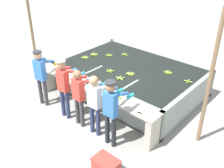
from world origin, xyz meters
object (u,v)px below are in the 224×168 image
at_px(banana_bunch_ledge_0, 74,78).
at_px(crate, 106,165).
at_px(worker_0, 41,73).
at_px(knife_0, 142,114).
at_px(banana_bunch_floating_6, 125,54).
at_px(banana_bunch_floating_5, 168,72).
at_px(banana_bunch_floating_2, 130,74).
at_px(banana_bunch_floating_8, 85,57).
at_px(banana_bunch_floating_0, 120,78).
at_px(banana_bunch_floating_7, 109,55).
at_px(banana_bunch_floating_1, 94,54).
at_px(support_post_left, 32,33).
at_px(banana_bunch_floating_4, 110,71).
at_px(worker_4, 111,107).
at_px(banana_bunch_floating_3, 188,81).
at_px(support_post_right, 210,82).
at_px(knife_1, 91,85).
at_px(worker_2, 80,93).
at_px(banana_bunch_ledge_1, 117,98).
at_px(worker_1, 64,83).
at_px(worker_3, 95,100).

distance_m(banana_bunch_ledge_0, crate, 2.79).
bearing_deg(worker_0, knife_0, 8.47).
bearing_deg(banana_bunch_floating_6, banana_bunch_floating_5, -6.55).
xyz_separation_m(banana_bunch_floating_2, crate, (1.38, -2.55, -0.71)).
bearing_deg(banana_bunch_floating_8, banana_bunch_floating_0, -11.03).
xyz_separation_m(banana_bunch_floating_2, banana_bunch_floating_7, (-1.37, 0.61, 0.00)).
height_order(banana_bunch_floating_1, banana_bunch_floating_2, same).
xyz_separation_m(knife_0, support_post_left, (-4.72, 0.38, 0.73)).
bearing_deg(support_post_left, banana_bunch_floating_4, 14.86).
height_order(banana_bunch_floating_8, banana_bunch_ledge_0, banana_bunch_ledge_0).
distance_m(banana_bunch_floating_2, support_post_left, 3.52).
bearing_deg(worker_4, banana_bunch_floating_1, 141.49).
bearing_deg(banana_bunch_floating_3, support_post_right, -48.19).
height_order(banana_bunch_floating_8, knife_0, banana_bunch_floating_8).
xyz_separation_m(worker_0, banana_bunch_floating_6, (0.70, 2.84, -0.14)).
distance_m(worker_0, knife_0, 3.18).
relative_size(banana_bunch_floating_1, banana_bunch_ledge_0, 1.01).
distance_m(worker_4, banana_bunch_floating_2, 2.04).
bearing_deg(banana_bunch_floating_4, knife_1, -80.53).
distance_m(banana_bunch_floating_8, knife_0, 3.52).
height_order(banana_bunch_floating_0, support_post_left, support_post_left).
distance_m(worker_0, worker_2, 1.52).
bearing_deg(banana_bunch_floating_2, banana_bunch_floating_5, 45.99).
relative_size(banana_bunch_floating_3, banana_bunch_floating_8, 1.00).
xyz_separation_m(banana_bunch_floating_5, crate, (0.61, -3.35, -0.71)).
relative_size(banana_bunch_floating_3, banana_bunch_floating_5, 1.00).
height_order(worker_0, banana_bunch_ledge_1, worker_0).
bearing_deg(banana_bunch_ledge_0, banana_bunch_floating_7, 101.33).
height_order(banana_bunch_floating_8, knife_1, banana_bunch_floating_8).
bearing_deg(crate, banana_bunch_floating_7, 131.08).
relative_size(banana_bunch_floating_4, banana_bunch_floating_8, 0.98).
bearing_deg(knife_1, banana_bunch_floating_8, 141.02).
bearing_deg(worker_0, knife_1, 25.25).
relative_size(banana_bunch_floating_1, banana_bunch_floating_6, 0.99).
bearing_deg(banana_bunch_floating_5, worker_0, -133.47).
bearing_deg(worker_0, support_post_left, 151.65).
relative_size(banana_bunch_floating_8, banana_bunch_ledge_1, 1.00).
xyz_separation_m(banana_bunch_floating_4, banana_bunch_floating_6, (-0.46, 1.26, 0.00)).
bearing_deg(banana_bunch_floating_1, worker_4, -38.51).
xyz_separation_m(worker_0, support_post_left, (-1.58, 0.85, 0.58)).
bearing_deg(knife_0, banana_bunch_floating_3, 88.44).
xyz_separation_m(banana_bunch_floating_4, knife_1, (0.16, -0.96, -0.01)).
height_order(worker_4, support_post_right, support_post_right).
height_order(worker_0, support_post_left, support_post_left).
distance_m(banana_bunch_floating_7, banana_bunch_ledge_1, 2.70).
xyz_separation_m(worker_1, banana_bunch_floating_0, (0.71, 1.41, -0.15)).
bearing_deg(banana_bunch_floating_8, worker_3, -38.35).
distance_m(worker_1, support_post_right, 3.52).
bearing_deg(banana_bunch_floating_8, banana_bunch_floating_1, 84.51).
xyz_separation_m(worker_3, banana_bunch_floating_4, (-0.90, 1.52, -0.09)).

